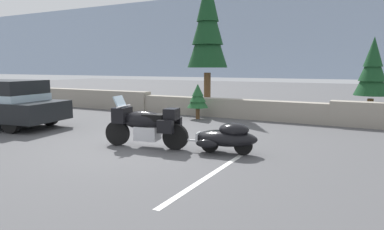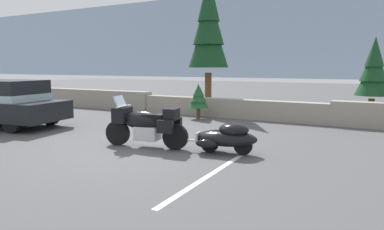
{
  "view_description": "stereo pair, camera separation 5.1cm",
  "coord_description": "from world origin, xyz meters",
  "px_view_note": "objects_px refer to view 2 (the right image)",
  "views": [
    {
      "loc": [
        5.42,
        -7.33,
        2.09
      ],
      "look_at": [
        1.25,
        0.53,
        0.85
      ],
      "focal_mm": 32.5,
      "sensor_mm": 36.0,
      "label": 1
    },
    {
      "loc": [
        5.47,
        -7.3,
        2.09
      ],
      "look_at": [
        1.25,
        0.53,
        0.85
      ],
      "focal_mm": 32.5,
      "sensor_mm": 36.0,
      "label": 2
    }
  ],
  "objects_px": {
    "touring_motorcycle": "(145,124)",
    "car_shaped_trailer": "(227,137)",
    "suv_at_left_edge": "(1,103)",
    "pine_tree_secondary": "(374,69)",
    "pine_tree_tall": "(209,26)"
  },
  "relations": [
    {
      "from": "car_shaped_trailer",
      "to": "pine_tree_secondary",
      "type": "height_order",
      "value": "pine_tree_secondary"
    },
    {
      "from": "car_shaped_trailer",
      "to": "suv_at_left_edge",
      "type": "relative_size",
      "value": 0.45
    },
    {
      "from": "pine_tree_tall",
      "to": "pine_tree_secondary",
      "type": "relative_size",
      "value": 1.98
    },
    {
      "from": "pine_tree_secondary",
      "to": "suv_at_left_edge",
      "type": "bearing_deg",
      "value": -148.94
    },
    {
      "from": "touring_motorcycle",
      "to": "pine_tree_tall",
      "type": "height_order",
      "value": "pine_tree_tall"
    },
    {
      "from": "pine_tree_tall",
      "to": "pine_tree_secondary",
      "type": "xyz_separation_m",
      "value": [
        6.85,
        -0.33,
        -1.95
      ]
    },
    {
      "from": "touring_motorcycle",
      "to": "car_shaped_trailer",
      "type": "relative_size",
      "value": 1.03
    },
    {
      "from": "touring_motorcycle",
      "to": "pine_tree_tall",
      "type": "xyz_separation_m",
      "value": [
        -1.78,
        7.46,
        3.32
      ]
    },
    {
      "from": "suv_at_left_edge",
      "to": "pine_tree_secondary",
      "type": "relative_size",
      "value": 1.57
    },
    {
      "from": "suv_at_left_edge",
      "to": "pine_tree_secondary",
      "type": "distance_m",
      "value": 13.4
    },
    {
      "from": "touring_motorcycle",
      "to": "car_shaped_trailer",
      "type": "distance_m",
      "value": 2.17
    },
    {
      "from": "car_shaped_trailer",
      "to": "pine_tree_tall",
      "type": "bearing_deg",
      "value": 118.82
    },
    {
      "from": "pine_tree_tall",
      "to": "suv_at_left_edge",
      "type": "bearing_deg",
      "value": -122.43
    },
    {
      "from": "suv_at_left_edge",
      "to": "pine_tree_secondary",
      "type": "xyz_separation_m",
      "value": [
        11.44,
        6.89,
        1.15
      ]
    },
    {
      "from": "touring_motorcycle",
      "to": "pine_tree_tall",
      "type": "distance_m",
      "value": 8.36
    }
  ]
}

